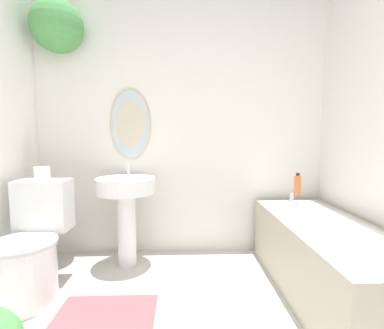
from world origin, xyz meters
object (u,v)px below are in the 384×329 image
Objects in this scene: toilet at (31,250)px; bathtub at (328,258)px; shampoo_bottle at (298,185)px; toilet_paper_roll at (43,173)px; pedestal_sink at (127,200)px.

bathtub is (2.06, -0.07, -0.06)m from toilet.
shampoo_bottle is (0.03, 0.61, 0.41)m from bathtub.
toilet_paper_roll reaches higher than toilet.
toilet is 4.03× the size of shampoo_bottle.
toilet_paper_roll reaches higher than pedestal_sink.
shampoo_bottle is at bearing 8.69° from toilet_paper_roll.
pedestal_sink is 0.57× the size of bathtub.
shampoo_bottle is (2.09, 0.53, 0.35)m from toilet.
pedestal_sink is 1.61m from bathtub.
toilet and shampoo_bottle have the same top height.
pedestal_sink is at bearing -176.74° from shampoo_bottle.
toilet is 0.77m from pedestal_sink.
bathtub is at bearing -19.31° from pedestal_sink.
pedestal_sink reaches higher than bathtub.
pedestal_sink is 7.88× the size of toilet_paper_roll.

